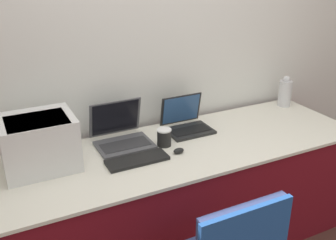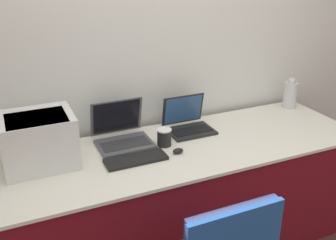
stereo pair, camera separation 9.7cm
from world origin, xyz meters
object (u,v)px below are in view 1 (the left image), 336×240
object	(u,v)px
laptop_left	(121,135)
coffee_cup	(164,137)
mouse	(179,151)
laptop_right	(186,123)
external_keyboard	(137,160)
metal_pitcher	(285,92)
printer	(39,141)

from	to	relation	value
laptop_left	coffee_cup	bearing A→B (deg)	-33.61
coffee_cup	mouse	world-z (taller)	coffee_cup
laptop_right	coffee_cup	distance (m)	0.28
external_keyboard	metal_pitcher	xyz separation A→B (m)	(1.39, 0.32, 0.10)
laptop_left	mouse	distance (m)	0.39
coffee_cup	metal_pitcher	xyz separation A→B (m)	(1.16, 0.21, 0.05)
laptop_left	laptop_right	distance (m)	0.47
coffee_cup	metal_pitcher	world-z (taller)	metal_pitcher
printer	coffee_cup	distance (m)	0.75
coffee_cup	mouse	xyz separation A→B (m)	(0.03, -0.13, -0.04)
coffee_cup	metal_pitcher	bearing A→B (deg)	10.13
laptop_right	mouse	world-z (taller)	laptop_right
printer	laptop_left	bearing A→B (deg)	9.29
metal_pitcher	laptop_right	bearing A→B (deg)	-176.34
laptop_right	mouse	distance (m)	0.35
printer	laptop_right	size ratio (longest dim) A/B	1.32
laptop_right	metal_pitcher	xyz separation A→B (m)	(0.92, 0.06, 0.06)
laptop_right	metal_pitcher	size ratio (longest dim) A/B	1.24
external_keyboard	mouse	distance (m)	0.26
laptop_right	external_keyboard	size ratio (longest dim) A/B	0.83
laptop_right	coffee_cup	bearing A→B (deg)	-148.42
laptop_right	metal_pitcher	bearing A→B (deg)	3.66
laptop_right	mouse	size ratio (longest dim) A/B	4.50
mouse	external_keyboard	bearing A→B (deg)	176.36
printer	mouse	distance (m)	0.81
external_keyboard	mouse	size ratio (longest dim) A/B	5.43
metal_pitcher	coffee_cup	bearing A→B (deg)	-169.87
printer	laptop_left	world-z (taller)	printer
laptop_right	printer	bearing A→B (deg)	-175.35
mouse	laptop_right	bearing A→B (deg)	53.45
laptop_right	mouse	bearing A→B (deg)	-126.55
printer	mouse	world-z (taller)	printer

